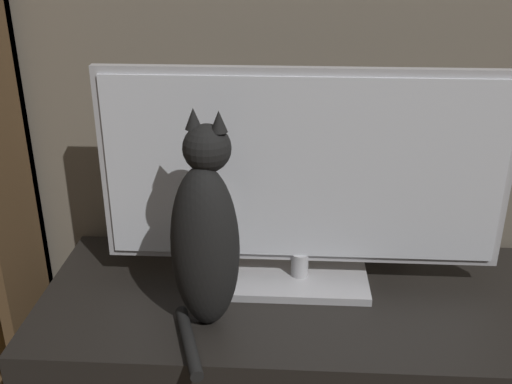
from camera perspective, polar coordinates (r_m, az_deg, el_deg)
tv_stand at (r=1.66m, az=4.94°, el=-16.99°), size 1.33×0.55×0.50m
tv at (r=1.43m, az=4.45°, el=1.18°), size 0.97×0.21×0.55m
cat at (r=1.31m, az=-4.80°, el=-4.39°), size 0.19×0.30×0.50m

